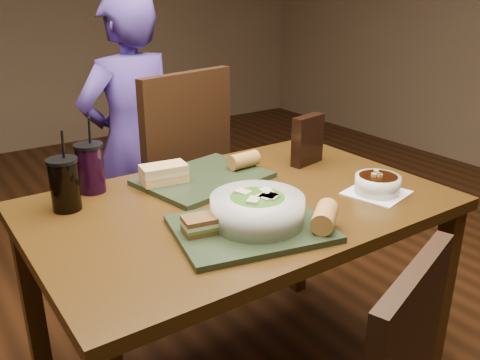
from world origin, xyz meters
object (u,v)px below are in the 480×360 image
tray_far (204,178)px  soup_bowl (377,184)px  dining_table (240,226)px  baguette_near (325,217)px  chip_bag (308,140)px  cup_cola (65,184)px  cup_berry (90,168)px  salad_bowl (257,208)px  tray_near (251,228)px  chair_far (178,175)px  diner (132,144)px  sandwich_near (201,225)px  sandwich_far (164,173)px  baguette_far (244,160)px

tray_far → soup_bowl: size_ratio=1.94×
dining_table → soup_bowl: (0.41, -0.21, 0.12)m
baguette_near → chip_bag: 0.59m
cup_cola → cup_berry: (0.11, 0.10, 0.00)m
salad_bowl → baguette_near: salad_bowl is taller
tray_near → soup_bowl: bearing=-1.2°
salad_bowl → tray_far: bearing=80.8°
chair_far → diner: 0.29m
sandwich_near → soup_bowl: bearing=-4.8°
dining_table → salad_bowl: salad_bowl is taller
chair_far → tray_near: 0.94m
baguette_near → tray_far: bearing=97.4°
dining_table → sandwich_far: (-0.14, 0.24, 0.14)m
soup_bowl → sandwich_near: bearing=175.2°
diner → chip_bag: (0.38, -0.79, 0.15)m
chip_bag → sandwich_far: bearing=159.3°
diner → sandwich_near: 1.14m
cup_berry → cup_cola: bearing=-139.3°
sandwich_far → cup_berry: bearing=155.5°
cup_cola → chip_bag: (0.89, -0.09, 0.01)m
salad_bowl → cup_berry: (-0.29, 0.53, 0.02)m
baguette_near → baguette_far: bearing=79.4°
chair_far → soup_bowl: bearing=-73.4°
tray_far → cup_berry: cup_berry is taller
soup_bowl → sandwich_near: 0.64m
sandwich_near → tray_far: bearing=58.5°
soup_bowl → tray_near: bearing=178.8°
baguette_near → chip_bag: chip_bag is taller
tray_near → cup_cola: (-0.38, 0.44, 0.07)m
salad_bowl → baguette_far: (0.23, 0.40, -0.02)m
cup_berry → sandwich_far: bearing=-24.5°
chair_far → tray_far: (-0.14, -0.48, 0.17)m
diner → baguette_near: bearing=83.4°
salad_bowl → dining_table: bearing=69.2°
baguette_far → tray_near: bearing=-122.7°
cup_berry → chip_bag: size_ratio=1.35×
salad_bowl → sandwich_near: 0.17m
cup_berry → baguette_far: bearing=-14.3°
diner → tray_near: diner is taller
baguette_near → cup_berry: cup_berry is taller
sandwich_far → tray_near: bearing=-84.1°
tray_near → salad_bowl: (0.03, 0.01, 0.05)m
tray_far → baguette_far: baguette_far is taller
cup_cola → sandwich_near: bearing=-58.9°
chair_far → cup_cola: size_ratio=4.23×
chair_far → tray_far: 0.53m
cup_cola → sandwich_far: bearing=-0.1°
tray_near → salad_bowl: size_ratio=1.59×
sandwich_far → chip_bag: bearing=-9.5°
sandwich_far → salad_bowl: bearing=-80.4°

